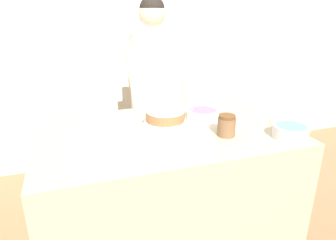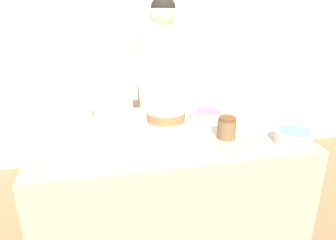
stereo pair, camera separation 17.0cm
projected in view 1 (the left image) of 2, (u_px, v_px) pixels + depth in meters
name	position (u px, v px, depth m)	size (l,w,h in m)	color
wall_back	(119.00, 41.00, 2.99)	(10.00, 0.05, 2.60)	beige
counter	(166.00, 196.00, 1.94)	(1.48, 0.92, 0.93)	tan
person_baker	(154.00, 81.00, 2.40)	(0.46, 0.46, 1.70)	#2D2D38
cake	(165.00, 121.00, 1.74)	(0.35, 0.35, 0.13)	silver
frosting_bowl_blue	(291.00, 131.00, 1.66)	(0.19, 0.19, 0.18)	silver
frosting_bowl_purple	(203.00, 114.00, 1.93)	(0.20, 0.20, 0.18)	white
drinking_glass	(82.00, 112.00, 1.85)	(0.06, 0.06, 0.15)	silver
ceramic_plate	(97.00, 164.00, 1.37)	(0.23, 0.23, 0.01)	silver
stoneware_jar	(226.00, 126.00, 1.68)	(0.10, 0.10, 0.12)	brown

